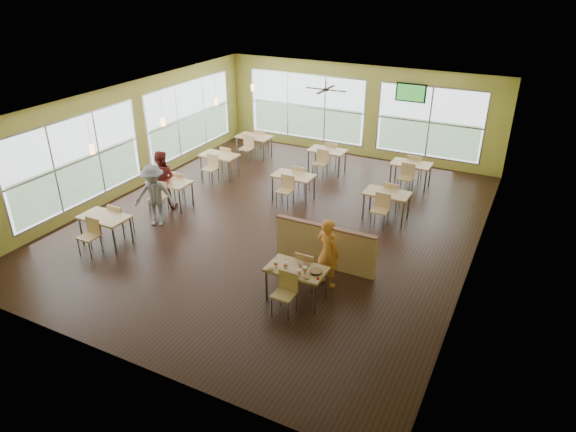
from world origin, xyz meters
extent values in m
plane|color=black|center=(0.00, 0.00, 0.00)|extent=(12.00, 12.00, 0.00)
plane|color=white|center=(0.00, 0.00, 3.20)|extent=(12.00, 12.00, 0.00)
cube|color=#BAB44B|center=(0.00, 6.00, 1.60)|extent=(10.00, 0.04, 3.20)
cube|color=#BAB44B|center=(0.00, -6.00, 1.60)|extent=(10.00, 0.04, 3.20)
cube|color=#BAB44B|center=(-5.00, 0.00, 1.60)|extent=(0.04, 12.00, 3.20)
cube|color=#BAB44B|center=(5.00, 0.00, 1.60)|extent=(0.04, 12.00, 3.20)
cube|color=white|center=(-4.98, -2.00, 1.53)|extent=(0.02, 4.50, 2.35)
cube|color=white|center=(-4.98, 3.00, 1.53)|extent=(0.02, 4.50, 2.35)
cube|color=white|center=(-2.00, 5.98, 1.53)|extent=(4.50, 0.02, 2.35)
cube|color=white|center=(2.50, 5.98, 1.53)|extent=(3.50, 0.02, 2.35)
cube|color=#B7BABC|center=(-4.97, 0.50, 0.35)|extent=(0.04, 9.40, 0.05)
cube|color=#B7BABC|center=(0.25, 5.97, 0.35)|extent=(8.00, 0.04, 0.05)
cube|color=tan|center=(2.00, -3.00, 0.73)|extent=(1.20, 0.70, 0.04)
cube|color=brown|center=(2.00, -3.00, 0.70)|extent=(1.22, 0.71, 0.01)
cylinder|color=slate|center=(1.46, -3.29, 0.35)|extent=(0.05, 0.05, 0.71)
cylinder|color=slate|center=(2.54, -3.29, 0.35)|extent=(0.05, 0.05, 0.71)
cylinder|color=slate|center=(1.46, -2.71, 0.35)|extent=(0.05, 0.05, 0.71)
cylinder|color=slate|center=(2.54, -2.71, 0.35)|extent=(0.05, 0.05, 0.71)
cube|color=tan|center=(2.00, -2.45, 0.45)|extent=(0.42, 0.42, 0.04)
cube|color=tan|center=(2.00, -2.26, 0.67)|extent=(0.42, 0.04, 0.40)
cube|color=tan|center=(2.00, -3.55, 0.45)|extent=(0.42, 0.42, 0.04)
cube|color=tan|center=(2.00, -3.74, 0.67)|extent=(0.42, 0.04, 0.40)
cube|color=tan|center=(2.00, -1.55, 0.50)|extent=(2.40, 0.12, 1.00)
cube|color=brown|center=(2.00, -1.55, 1.02)|extent=(2.40, 0.14, 0.04)
cube|color=tan|center=(-3.20, -3.00, 0.73)|extent=(1.20, 0.70, 0.04)
cube|color=brown|center=(-3.20, -3.00, 0.70)|extent=(1.22, 0.71, 0.01)
cylinder|color=slate|center=(-3.74, -3.29, 0.35)|extent=(0.05, 0.05, 0.71)
cylinder|color=slate|center=(-2.66, -3.29, 0.35)|extent=(0.05, 0.05, 0.71)
cylinder|color=slate|center=(-3.74, -2.71, 0.35)|extent=(0.05, 0.05, 0.71)
cylinder|color=slate|center=(-2.66, -2.71, 0.35)|extent=(0.05, 0.05, 0.71)
cube|color=tan|center=(-3.20, -2.45, 0.45)|extent=(0.42, 0.42, 0.04)
cube|color=tan|center=(-3.20, -2.26, 0.67)|extent=(0.42, 0.04, 0.40)
cube|color=tan|center=(-3.20, -3.55, 0.45)|extent=(0.42, 0.42, 0.04)
cube|color=tan|center=(-3.20, -3.74, 0.67)|extent=(0.42, 0.04, 0.40)
cube|color=tan|center=(-3.20, -0.50, 0.73)|extent=(1.20, 0.70, 0.04)
cube|color=brown|center=(-3.20, -0.50, 0.70)|extent=(1.22, 0.71, 0.01)
cylinder|color=slate|center=(-3.74, -0.79, 0.35)|extent=(0.05, 0.05, 0.71)
cylinder|color=slate|center=(-2.66, -0.79, 0.35)|extent=(0.05, 0.05, 0.71)
cylinder|color=slate|center=(-3.74, -0.21, 0.35)|extent=(0.05, 0.05, 0.71)
cylinder|color=slate|center=(-2.66, -0.21, 0.35)|extent=(0.05, 0.05, 0.71)
cube|color=tan|center=(-3.20, 0.05, 0.45)|extent=(0.42, 0.42, 0.04)
cube|color=tan|center=(-3.20, 0.24, 0.67)|extent=(0.42, 0.04, 0.40)
cube|color=tan|center=(-3.20, -1.05, 0.45)|extent=(0.42, 0.42, 0.04)
cube|color=tan|center=(-3.20, -1.24, 0.67)|extent=(0.42, 0.04, 0.40)
cube|color=tan|center=(-3.20, 2.00, 0.73)|extent=(1.20, 0.70, 0.04)
cube|color=brown|center=(-3.20, 2.00, 0.70)|extent=(1.22, 0.71, 0.01)
cylinder|color=slate|center=(-3.74, 1.71, 0.35)|extent=(0.05, 0.05, 0.71)
cylinder|color=slate|center=(-2.66, 1.71, 0.35)|extent=(0.05, 0.05, 0.71)
cylinder|color=slate|center=(-3.74, 2.29, 0.35)|extent=(0.05, 0.05, 0.71)
cylinder|color=slate|center=(-2.66, 2.29, 0.35)|extent=(0.05, 0.05, 0.71)
cube|color=tan|center=(-3.20, 2.55, 0.45)|extent=(0.42, 0.42, 0.04)
cube|color=tan|center=(-3.20, 2.74, 0.67)|extent=(0.42, 0.04, 0.40)
cube|color=tan|center=(-3.20, 1.45, 0.45)|extent=(0.42, 0.42, 0.04)
cube|color=tan|center=(-3.20, 1.26, 0.67)|extent=(0.42, 0.04, 0.40)
cube|color=tan|center=(-3.20, 4.20, 0.73)|extent=(1.20, 0.70, 0.04)
cube|color=brown|center=(-3.20, 4.20, 0.70)|extent=(1.22, 0.71, 0.01)
cylinder|color=slate|center=(-3.74, 3.91, 0.35)|extent=(0.05, 0.05, 0.71)
cylinder|color=slate|center=(-2.66, 3.91, 0.35)|extent=(0.05, 0.05, 0.71)
cylinder|color=slate|center=(-3.74, 4.49, 0.35)|extent=(0.05, 0.05, 0.71)
cylinder|color=slate|center=(-2.66, 4.49, 0.35)|extent=(0.05, 0.05, 0.71)
cube|color=tan|center=(-3.20, 4.75, 0.45)|extent=(0.42, 0.42, 0.04)
cube|color=tan|center=(-3.20, 4.94, 0.67)|extent=(0.42, 0.04, 0.40)
cube|color=tan|center=(-3.20, 3.65, 0.45)|extent=(0.42, 0.42, 0.04)
cube|color=tan|center=(-3.20, 3.46, 0.67)|extent=(0.42, 0.04, 0.40)
cube|color=tan|center=(-0.30, 1.50, 0.73)|extent=(1.20, 0.70, 0.04)
cube|color=brown|center=(-0.30, 1.50, 0.70)|extent=(1.22, 0.71, 0.01)
cylinder|color=slate|center=(-0.84, 1.21, 0.35)|extent=(0.05, 0.05, 0.71)
cylinder|color=slate|center=(0.24, 1.21, 0.35)|extent=(0.05, 0.05, 0.71)
cylinder|color=slate|center=(-0.84, 1.79, 0.35)|extent=(0.05, 0.05, 0.71)
cylinder|color=slate|center=(0.24, 1.79, 0.35)|extent=(0.05, 0.05, 0.71)
cube|color=tan|center=(-0.30, 2.05, 0.45)|extent=(0.42, 0.42, 0.04)
cube|color=tan|center=(-0.30, 2.24, 0.67)|extent=(0.42, 0.04, 0.40)
cube|color=tan|center=(-0.30, 0.95, 0.45)|extent=(0.42, 0.42, 0.04)
cube|color=tan|center=(-0.30, 0.76, 0.67)|extent=(0.42, 0.04, 0.40)
cube|color=tan|center=(-0.30, 4.00, 0.73)|extent=(1.20, 0.70, 0.04)
cube|color=brown|center=(-0.30, 4.00, 0.70)|extent=(1.22, 0.71, 0.01)
cylinder|color=slate|center=(-0.84, 3.71, 0.35)|extent=(0.05, 0.05, 0.71)
cylinder|color=slate|center=(0.24, 3.71, 0.35)|extent=(0.05, 0.05, 0.71)
cylinder|color=slate|center=(-0.84, 4.29, 0.35)|extent=(0.05, 0.05, 0.71)
cylinder|color=slate|center=(0.24, 4.29, 0.35)|extent=(0.05, 0.05, 0.71)
cube|color=tan|center=(-0.30, 4.55, 0.45)|extent=(0.42, 0.42, 0.04)
cube|color=tan|center=(-0.30, 4.74, 0.67)|extent=(0.42, 0.04, 0.40)
cube|color=tan|center=(-0.30, 3.45, 0.45)|extent=(0.42, 0.42, 0.04)
cube|color=tan|center=(-0.30, 3.26, 0.67)|extent=(0.42, 0.04, 0.40)
cube|color=tan|center=(2.50, 1.50, 0.73)|extent=(1.20, 0.70, 0.04)
cube|color=brown|center=(2.50, 1.50, 0.70)|extent=(1.22, 0.71, 0.01)
cylinder|color=slate|center=(1.96, 1.21, 0.35)|extent=(0.05, 0.05, 0.71)
cylinder|color=slate|center=(3.04, 1.21, 0.35)|extent=(0.05, 0.05, 0.71)
cylinder|color=slate|center=(1.96, 1.79, 0.35)|extent=(0.05, 0.05, 0.71)
cylinder|color=slate|center=(3.04, 1.79, 0.35)|extent=(0.05, 0.05, 0.71)
cube|color=tan|center=(2.50, 2.05, 0.45)|extent=(0.42, 0.42, 0.04)
cube|color=tan|center=(2.50, 2.24, 0.67)|extent=(0.42, 0.04, 0.40)
cube|color=tan|center=(2.50, 0.95, 0.45)|extent=(0.42, 0.42, 0.04)
cube|color=tan|center=(2.50, 0.76, 0.67)|extent=(0.42, 0.04, 0.40)
cube|color=tan|center=(2.50, 4.00, 0.73)|extent=(1.20, 0.70, 0.04)
cube|color=brown|center=(2.50, 4.00, 0.70)|extent=(1.22, 0.71, 0.01)
cylinder|color=slate|center=(1.96, 3.71, 0.35)|extent=(0.05, 0.05, 0.71)
cylinder|color=slate|center=(3.04, 3.71, 0.35)|extent=(0.05, 0.05, 0.71)
cylinder|color=slate|center=(1.96, 4.29, 0.35)|extent=(0.05, 0.05, 0.71)
cylinder|color=slate|center=(3.04, 4.29, 0.35)|extent=(0.05, 0.05, 0.71)
cube|color=tan|center=(2.50, 4.55, 0.45)|extent=(0.42, 0.42, 0.04)
cube|color=tan|center=(2.50, 4.74, 0.67)|extent=(0.42, 0.04, 0.40)
cube|color=tan|center=(2.50, 3.45, 0.45)|extent=(0.42, 0.42, 0.04)
cube|color=tan|center=(2.50, 3.26, 0.67)|extent=(0.42, 0.04, 0.40)
cylinder|color=#2D2119|center=(-3.20, -3.00, 2.85)|extent=(0.01, 0.01, 0.70)
cylinder|color=#FF9651|center=(-3.20, -3.00, 2.45)|extent=(0.11, 0.11, 0.22)
cylinder|color=#2D2119|center=(-3.20, -0.50, 2.85)|extent=(0.01, 0.01, 0.70)
cylinder|color=#FF9651|center=(-3.20, -0.50, 2.45)|extent=(0.11, 0.11, 0.22)
cylinder|color=#2D2119|center=(-3.20, 2.00, 2.85)|extent=(0.01, 0.01, 0.70)
cylinder|color=#FF9651|center=(-3.20, 2.00, 2.45)|extent=(0.11, 0.11, 0.22)
cylinder|color=#2D2119|center=(-3.20, 4.20, 2.85)|extent=(0.01, 0.01, 0.70)
cylinder|color=#FF9651|center=(-3.20, 4.20, 2.45)|extent=(0.11, 0.11, 0.22)
cylinder|color=#2D2119|center=(0.00, 3.00, 3.08)|extent=(0.03, 0.03, 0.24)
cylinder|color=#2D2119|center=(0.00, 3.00, 2.94)|extent=(0.16, 0.16, 0.06)
cube|color=#2D2119|center=(0.35, 3.00, 2.94)|extent=(0.55, 0.10, 0.01)
cube|color=#2D2119|center=(0.00, 3.35, 2.94)|extent=(0.10, 0.55, 0.01)
cube|color=#2D2119|center=(-0.35, 3.00, 2.94)|extent=(0.55, 0.10, 0.01)
cube|color=#2D2119|center=(0.00, 2.65, 2.94)|extent=(0.10, 0.55, 0.01)
cube|color=black|center=(1.80, 5.90, 2.45)|extent=(1.00, 0.06, 0.60)
cube|color=green|center=(1.80, 5.87, 2.45)|extent=(0.90, 0.01, 0.52)
imported|color=#E64B19|center=(2.34, -2.21, 0.79)|extent=(0.66, 0.54, 1.57)
imported|color=maroon|center=(-3.38, -0.61, 0.82)|extent=(0.96, 0.86, 1.65)
imported|color=slate|center=(-2.78, -1.63, 0.84)|extent=(1.24, 0.98, 1.68)
cone|color=white|center=(1.59, -3.12, 0.81)|extent=(0.09, 0.09, 0.12)
cylinder|color=red|center=(1.59, -3.12, 0.81)|extent=(0.08, 0.08, 0.03)
cylinder|color=white|center=(1.59, -3.12, 0.87)|extent=(0.09, 0.09, 0.01)
cylinder|color=#1389DB|center=(1.59, -3.12, 0.98)|extent=(0.02, 0.06, 0.22)
cone|color=white|center=(1.79, -3.08, 0.81)|extent=(0.09, 0.09, 0.11)
cylinder|color=red|center=(1.79, -3.08, 0.81)|extent=(0.08, 0.08, 0.03)
cylinder|color=white|center=(1.79, -3.08, 0.87)|extent=(0.09, 0.09, 0.01)
cylinder|color=yellow|center=(1.79, -3.08, 0.97)|extent=(0.03, 0.05, 0.21)
cone|color=white|center=(2.16, -3.22, 0.81)|extent=(0.10, 0.10, 0.13)
cylinder|color=red|center=(2.16, -3.22, 0.82)|extent=(0.09, 0.09, 0.04)
cylinder|color=white|center=(2.16, -3.22, 0.88)|extent=(0.10, 0.10, 0.01)
cylinder|color=red|center=(2.16, -3.22, 0.99)|extent=(0.03, 0.06, 0.23)
cone|color=white|center=(2.22, -3.07, 0.81)|extent=(0.10, 0.10, 0.13)
cylinder|color=red|center=(2.22, -3.07, 0.82)|extent=(0.09, 0.09, 0.04)
cylinder|color=white|center=(2.22, -3.07, 0.88)|extent=(0.10, 0.10, 0.01)
cylinder|color=red|center=(2.22, -3.07, 0.99)|extent=(0.02, 0.06, 0.23)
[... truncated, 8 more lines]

